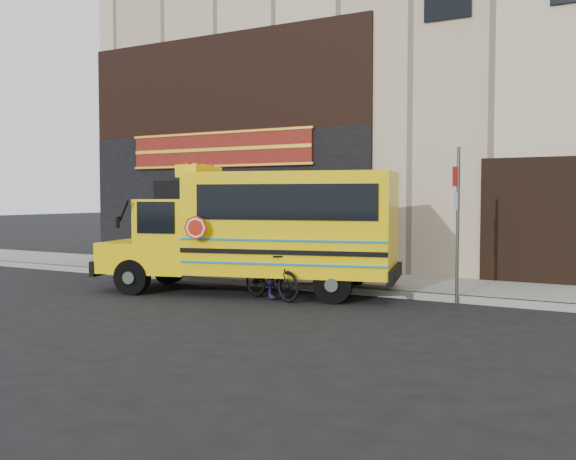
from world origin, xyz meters
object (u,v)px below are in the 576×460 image
Objects in this scene: sign_pole at (457,218)px; bicycle at (271,276)px; school_bus at (264,227)px; cyclist at (277,260)px.

bicycle is (-3.60, -1.43, -1.25)m from sign_pole.
school_bus is 2.24× the size of sign_pole.
school_bus is 4.26m from sign_pole.
sign_pole is 1.86× the size of bicycle.
school_bus is 1.14m from cyclist.
school_bus reaches higher than cyclist.
cyclist is at bearing -34.76° from bicycle.
sign_pole is at bearing -56.36° from cyclist.
cyclist is (0.10, 0.07, 0.34)m from bicycle.
school_bus is 4.16× the size of bicycle.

